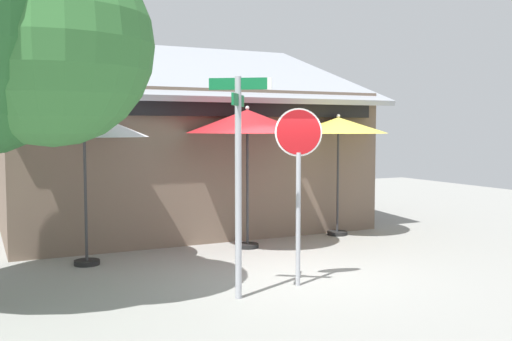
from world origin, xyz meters
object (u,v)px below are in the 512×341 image
at_px(street_sign_post, 239,165).
at_px(stop_sign, 298,164).
at_px(patio_umbrella_ivory_left, 84,125).
at_px(patio_umbrella_mustard_right, 338,126).
at_px(patio_umbrella_crimson_center, 247,122).

relative_size(street_sign_post, stop_sign, 1.15).
relative_size(patio_umbrella_ivory_left, patio_umbrella_mustard_right, 1.02).
bearing_deg(street_sign_post, patio_umbrella_crimson_center, 63.03).
relative_size(stop_sign, patio_umbrella_mustard_right, 0.99).
height_order(patio_umbrella_crimson_center, patio_umbrella_mustard_right, patio_umbrella_crimson_center).
bearing_deg(patio_umbrella_crimson_center, stop_sign, -99.87).
xyz_separation_m(patio_umbrella_ivory_left, patio_umbrella_crimson_center, (3.12, 0.11, 0.06)).
bearing_deg(patio_umbrella_crimson_center, patio_umbrella_mustard_right, 9.36).
xyz_separation_m(patio_umbrella_crimson_center, patio_umbrella_mustard_right, (2.38, 0.39, -0.08)).
height_order(stop_sign, patio_umbrella_ivory_left, patio_umbrella_ivory_left).
xyz_separation_m(street_sign_post, patio_umbrella_ivory_left, (-1.55, 2.98, 0.56)).
bearing_deg(stop_sign, patio_umbrella_ivory_left, 133.59).
bearing_deg(street_sign_post, stop_sign, 11.75).
bearing_deg(patio_umbrella_mustard_right, patio_umbrella_crimson_center, -170.64).
bearing_deg(patio_umbrella_mustard_right, street_sign_post, -138.62).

